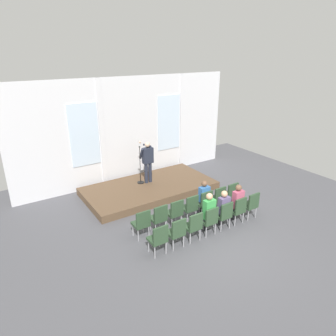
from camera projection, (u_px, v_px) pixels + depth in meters
name	position (u px, v px, depth m)	size (l,w,h in m)	color
ground_plane	(217.00, 240.00, 9.11)	(14.61, 14.61, 0.00)	#4C4C51
rear_partition	(130.00, 130.00, 12.71)	(9.66, 0.14, 4.34)	silver
stage_platform	(150.00, 188.00, 12.19)	(5.09, 2.62, 0.28)	brown
speaker	(148.00, 159.00, 12.06)	(0.50, 0.69, 1.70)	#232838
mic_stand	(140.00, 175.00, 12.22)	(0.28, 0.28, 1.55)	black
chair_r0_c0	(142.00, 222.00, 9.04)	(0.46, 0.44, 0.94)	#99999E
chair_r0_c1	(159.00, 217.00, 9.35)	(0.46, 0.44, 0.94)	#99999E
chair_r0_c2	(175.00, 211.00, 9.65)	(0.46, 0.44, 0.94)	#99999E
chair_r0_c3	(190.00, 206.00, 9.95)	(0.46, 0.44, 0.94)	#99999E
chair_r0_c4	(204.00, 202.00, 10.26)	(0.46, 0.44, 0.94)	#99999E
audience_r0_c4	(203.00, 196.00, 10.26)	(0.36, 0.39, 1.28)	#2D2D33
chair_r0_c5	(218.00, 197.00, 10.56)	(0.46, 0.44, 0.94)	#99999E
chair_r0_c6	(230.00, 193.00, 10.87)	(0.46, 0.44, 0.94)	#99999E
chair_r1_c0	(159.00, 238.00, 8.29)	(0.46, 0.44, 0.94)	#99999E
chair_r1_c1	(177.00, 231.00, 8.60)	(0.46, 0.44, 0.94)	#99999E
chair_r1_c2	(194.00, 225.00, 8.90)	(0.46, 0.44, 0.94)	#99999E
chair_r1_c3	(209.00, 219.00, 9.21)	(0.46, 0.44, 0.94)	#99999E
audience_r1_c3	(208.00, 211.00, 9.19)	(0.36, 0.39, 1.38)	#2D2D33
chair_r1_c4	(224.00, 214.00, 9.51)	(0.46, 0.44, 0.94)	#99999E
audience_r1_c4	(223.00, 207.00, 9.51)	(0.36, 0.39, 1.30)	#2D2D33
chair_r1_c5	(238.00, 209.00, 9.82)	(0.46, 0.44, 0.94)	#99999E
audience_r1_c5	(237.00, 202.00, 9.80)	(0.36, 0.39, 1.36)	#2D2D33
chair_r1_c6	(251.00, 204.00, 10.12)	(0.46, 0.44, 0.94)	#99999E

